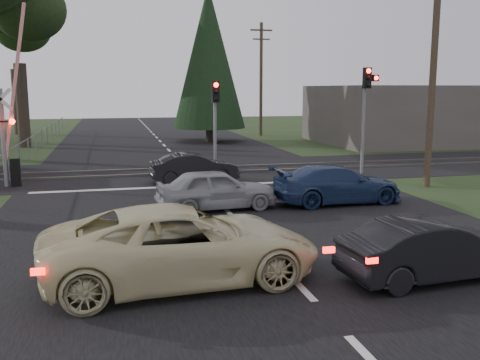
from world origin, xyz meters
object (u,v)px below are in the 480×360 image
object	(u,v)px
crossing_signal	(9,134)
dark_car_far	(194,168)
utility_pole_near	(434,64)
blue_sedan	(337,184)
traffic_signal_center	(215,112)
dark_hatchback	(432,250)
utility_pole_mid	(261,77)
silver_car	(216,189)
utility_pole_far	(207,81)
traffic_signal_right	(367,100)
cream_coupe	(182,245)

from	to	relation	value
crossing_signal	dark_car_far	size ratio (longest dim) A/B	1.94
utility_pole_near	blue_sedan	distance (m)	6.54
traffic_signal_center	dark_hatchback	world-z (taller)	traffic_signal_center
utility_pole_mid	silver_car	xyz separation A→B (m)	(-8.79, -26.03, -4.08)
utility_pole_mid	utility_pole_far	xyz separation A→B (m)	(0.00, 25.00, 0.00)
blue_sedan	dark_car_far	size ratio (longest dim) A/B	1.22
dark_car_far	utility_pole_near	bearing A→B (deg)	-113.04
blue_sedan	dark_car_far	xyz separation A→B (m)	(-4.02, 5.17, -0.04)
utility_pole_far	blue_sedan	size ratio (longest dim) A/B	2.06
utility_pole_near	silver_car	distance (m)	9.90
traffic_signal_right	dark_hatchback	size ratio (longest dim) A/B	1.25
utility_pole_mid	blue_sedan	world-z (taller)	utility_pole_mid
utility_pole_far	blue_sedan	xyz separation A→B (m)	(-4.68, -51.02, -4.09)
silver_car	dark_car_far	world-z (taller)	silver_car
utility_pole_mid	dark_hatchback	size ratio (longest dim) A/B	2.40
traffic_signal_center	cream_coupe	size ratio (longest dim) A/B	0.75
dark_car_far	crossing_signal	bearing A→B (deg)	81.68
cream_coupe	dark_car_far	world-z (taller)	cream_coupe
utility_pole_near	dark_car_far	distance (m)	10.13
utility_pole_mid	cream_coupe	distance (m)	34.14
dark_hatchback	crossing_signal	bearing A→B (deg)	32.75
dark_hatchback	blue_sedan	bearing A→B (deg)	-13.57
utility_pole_mid	utility_pole_far	bearing A→B (deg)	90.00
traffic_signal_center	utility_pole_mid	world-z (taller)	utility_pole_mid
utility_pole_near	utility_pole_far	bearing A→B (deg)	90.00
dark_hatchback	silver_car	size ratio (longest dim) A/B	0.99
utility_pole_far	traffic_signal_center	bearing A→B (deg)	-99.60
crossing_signal	dark_car_far	xyz separation A→B (m)	(7.07, -0.64, -1.47)
traffic_signal_center	silver_car	xyz separation A→B (m)	(-1.29, -6.71, -2.16)
utility_pole_mid	dark_hatchback	distance (m)	34.01
dark_car_far	dark_hatchback	bearing A→B (deg)	-170.09
cream_coupe	silver_car	world-z (taller)	cream_coupe
utility_pole_near	utility_pole_far	size ratio (longest dim) A/B	1.00
utility_pole_near	crossing_signal	bearing A→B (deg)	166.50
utility_pole_far	dark_hatchback	size ratio (longest dim) A/B	2.40
traffic_signal_center	dark_car_far	distance (m)	2.95
dark_car_far	utility_pole_mid	bearing A→B (deg)	-25.80
silver_car	traffic_signal_right	bearing A→B (deg)	-59.23
traffic_signal_right	silver_car	size ratio (longest dim) A/B	1.24
traffic_signal_right	blue_sedan	bearing A→B (deg)	-124.14
dark_hatchback	blue_sedan	xyz separation A→B (m)	(1.14, 7.23, 0.02)
silver_car	blue_sedan	size ratio (longest dim) A/B	0.87
traffic_signal_center	dark_car_far	size ratio (longest dim) A/B	1.14
crossing_signal	traffic_signal_center	xyz separation A→B (m)	(8.27, 0.89, 0.75)
traffic_signal_right	dark_hatchback	distance (m)	13.89
silver_car	utility_pole_mid	bearing A→B (deg)	-22.97
utility_pole_near	silver_car	world-z (taller)	utility_pole_near
utility_pole_near	cream_coupe	size ratio (longest dim) A/B	1.65
traffic_signal_right	traffic_signal_center	distance (m)	6.68
traffic_signal_center	utility_pole_far	world-z (taller)	utility_pole_far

